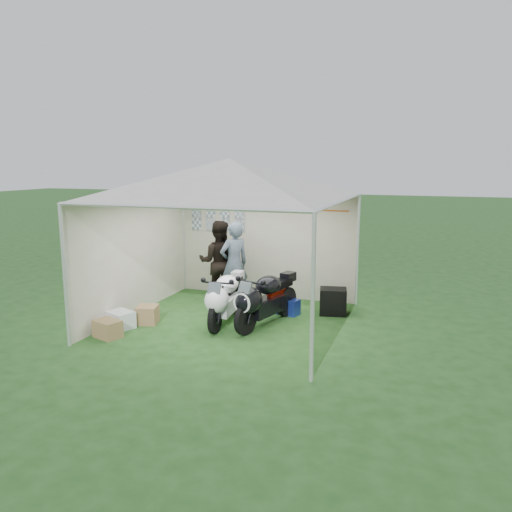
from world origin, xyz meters
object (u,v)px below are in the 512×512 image
object	(u,v)px
canopy_tent	(230,183)
person_dark_jacket	(219,262)
crate_3	(108,329)
paddock_stand	(288,307)
equipment_box	(333,301)
crate_1	(147,315)
motorcycle_white	(225,297)
crate_0	(121,320)
crate_2	(127,318)
motorcycle_black	(264,298)
person_blue_jacket	(234,264)

from	to	relation	value
canopy_tent	person_dark_jacket	world-z (taller)	canopy_tent
person_dark_jacket	crate_3	distance (m)	2.90
paddock_stand	equipment_box	xyz separation A→B (m)	(0.82, 0.32, 0.10)
crate_1	canopy_tent	bearing A→B (deg)	22.98
motorcycle_white	person_dark_jacket	xyz separation A→B (m)	(-0.70, 1.31, 0.37)
paddock_stand	crate_0	bearing A→B (deg)	-145.54
person_dark_jacket	crate_2	bearing A→B (deg)	46.68
motorcycle_black	equipment_box	world-z (taller)	motorcycle_black
paddock_stand	person_blue_jacket	size ratio (longest dim) A/B	0.24
crate_2	person_dark_jacket	bearing A→B (deg)	63.59
person_dark_jacket	crate_2	xyz separation A→B (m)	(-0.98, -1.97, -0.76)
motorcycle_black	crate_1	size ratio (longest dim) A/B	5.04
paddock_stand	crate_3	size ratio (longest dim) A/B	0.92
equipment_box	crate_1	world-z (taller)	equipment_box
person_blue_jacket	crate_1	size ratio (longest dim) A/B	4.72
person_dark_jacket	crate_0	size ratio (longest dim) A/B	3.83
paddock_stand	canopy_tent	bearing A→B (deg)	-137.20
canopy_tent	crate_1	xyz separation A→B (m)	(-1.43, -0.61, -2.41)
motorcycle_white	equipment_box	bearing A→B (deg)	30.79
person_blue_jacket	crate_2	bearing A→B (deg)	1.80
paddock_stand	motorcycle_black	bearing A→B (deg)	-104.91
motorcycle_white	crate_3	distance (m)	2.11
crate_1	crate_2	bearing A→B (deg)	-149.94
paddock_stand	crate_1	size ratio (longest dim) A/B	1.11
motorcycle_black	equipment_box	bearing A→B (deg)	62.93
equipment_box	person_blue_jacket	bearing A→B (deg)	-177.76
canopy_tent	paddock_stand	distance (m)	2.69
motorcycle_white	motorcycle_black	xyz separation A→B (m)	(0.72, 0.11, 0.02)
person_blue_jacket	motorcycle_black	bearing A→B (deg)	82.11
motorcycle_white	person_blue_jacket	bearing A→B (deg)	99.13
person_blue_jacket	crate_3	distance (m)	2.93
motorcycle_white	crate_0	xyz separation A→B (m)	(-1.67, -0.85, -0.35)
equipment_box	crate_2	world-z (taller)	equipment_box
canopy_tent	paddock_stand	bearing A→B (deg)	42.80
person_dark_jacket	equipment_box	world-z (taller)	person_dark_jacket
person_dark_jacket	crate_2	size ratio (longest dim) A/B	5.62
equipment_box	crate_0	xyz separation A→B (m)	(-3.43, -2.11, -0.10)
crate_2	motorcycle_white	bearing A→B (deg)	21.32
crate_3	paddock_stand	bearing A→B (deg)	42.22
motorcycle_white	motorcycle_black	distance (m)	0.72
equipment_box	crate_3	bearing A→B (deg)	-142.00
motorcycle_white	crate_1	bearing A→B (deg)	-165.81
person_dark_jacket	crate_0	xyz separation A→B (m)	(-0.97, -2.16, -0.72)
crate_0	paddock_stand	bearing A→B (deg)	34.46
motorcycle_black	equipment_box	distance (m)	1.57
canopy_tent	person_blue_jacket	size ratio (longest dim) A/B	3.24
crate_1	person_blue_jacket	bearing A→B (deg)	57.18
crate_1	paddock_stand	bearing A→B (deg)	31.54
paddock_stand	person_blue_jacket	distance (m)	1.45
equipment_box	person_dark_jacket	bearing A→B (deg)	178.72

